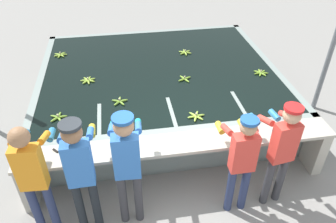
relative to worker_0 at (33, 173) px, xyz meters
name	(u,v)px	position (x,y,z in m)	size (l,w,h in m)	color
ground_plane	(182,193)	(1.86, 0.26, -1.05)	(80.00, 80.00, 0.00)	gray
wash_tank	(159,88)	(1.86, 2.63, -0.64)	(4.52, 3.85, 0.83)	gray
work_ledge	(180,154)	(1.86, 0.49, -0.45)	(4.52, 0.45, 0.83)	#B7B2A3
worker_0	(33,173)	(0.00, 0.00, 0.00)	(0.43, 0.73, 1.73)	navy
worker_1	(80,168)	(0.55, -0.05, 0.04)	(0.41, 0.73, 1.77)	#1E2328
worker_2	(127,160)	(1.10, -0.02, 0.04)	(0.43, 0.73, 1.76)	#38383D
worker_3	(242,157)	(2.54, -0.06, -0.09)	(0.40, 0.71, 1.59)	navy
worker_4	(281,147)	(3.09, -0.02, -0.04)	(0.47, 0.74, 1.66)	#38383D
banana_bunch_floating_0	(196,116)	(2.21, 1.03, -0.21)	(0.28, 0.27, 0.08)	#9EC642
banana_bunch_floating_1	(185,52)	(2.50, 3.24, -0.21)	(0.26, 0.28, 0.08)	#9EC642
banana_bunch_floating_2	(120,101)	(1.07, 1.63, -0.21)	(0.28, 0.27, 0.08)	#75A333
banana_bunch_floating_3	(261,73)	(3.73, 2.15, -0.21)	(0.28, 0.28, 0.08)	#7FAD33
banana_bunch_floating_4	(88,80)	(0.53, 2.40, -0.21)	(0.28, 0.28, 0.08)	#9EC642
banana_bunch_floating_5	(58,117)	(0.11, 1.35, -0.21)	(0.27, 0.28, 0.08)	#75A333
banana_bunch_floating_6	(60,55)	(-0.06, 3.55, -0.21)	(0.28, 0.28, 0.08)	#93BC3D
banana_bunch_floating_7	(185,79)	(2.27, 2.16, -0.21)	(0.27, 0.27, 0.08)	#7FAD33
knife_0	(59,153)	(0.20, 0.53, -0.21)	(0.25, 0.28, 0.02)	silver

